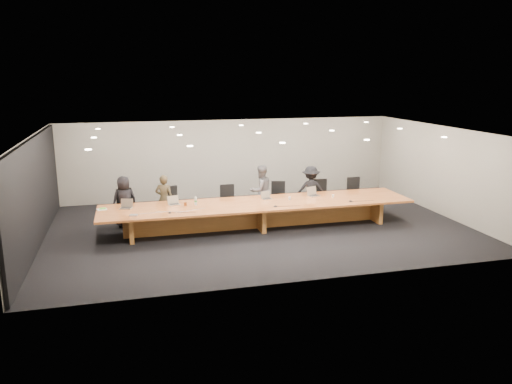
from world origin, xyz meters
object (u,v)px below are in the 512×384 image
conference_table (259,210)px  chair_far_left (127,207)px  chair_left (173,204)px  laptop_a (126,204)px  chair_right (322,196)px  chair_mid_right (278,198)px  person_a (124,201)px  paper_cup_near (290,198)px  av_box (134,215)px  paper_cup_far (333,196)px  mic_left (170,213)px  water_bottle (196,201)px  chair_far_right (356,193)px  chair_mid_left (229,202)px  laptop_d (267,195)px  person_b (164,199)px  person_d (311,190)px  mic_right (351,201)px  mic_center (276,206)px  laptop_b (174,200)px  person_c (261,191)px  amber_mug (185,204)px  laptop_e (314,192)px

conference_table → chair_far_left: bearing=161.0°
chair_left → laptop_a: size_ratio=3.27×
laptop_a → chair_right: bearing=25.6°
chair_mid_right → person_a: bearing=-162.1°
paper_cup_near → av_box: (-4.50, -0.60, -0.03)m
paper_cup_far → mic_left: 4.95m
water_bottle → chair_mid_right: bearing=21.0°
chair_far_right → mic_left: chair_far_right is taller
conference_table → chair_mid_left: bearing=118.4°
chair_mid_right → laptop_d: 1.14m
person_b → laptop_d: bearing=-177.3°
chair_mid_left → person_d: bearing=-3.1°
conference_table → mic_left: size_ratio=86.30×
chair_right → mic_right: chair_right is taller
mic_center → mic_right: size_ratio=1.00×
person_d → laptop_a: 5.80m
conference_table → chair_far_left: size_ratio=8.28×
laptop_a → paper_cup_far: laptop_a is taller
water_bottle → av_box: bearing=-157.8°
person_a → person_d: person_d is taller
person_d → mic_right: bearing=122.9°
mic_left → mic_right: size_ratio=0.79×
chair_far_left → mic_left: size_ratio=10.43×
chair_far_right → av_box: bearing=-169.4°
person_b → conference_table: bearing=173.7°
mic_left → chair_mid_right: bearing=26.0°
mic_left → person_b: bearing=90.5°
chair_right → mic_left: 5.27m
av_box → water_bottle: bearing=36.4°
laptop_b → mic_right: 5.10m
laptop_d → mic_right: size_ratio=2.17×
person_c → paper_cup_near: size_ratio=17.57×
person_c → amber_mug: 2.71m
conference_table → laptop_a: (-3.72, 0.30, 0.36)m
laptop_d → mic_left: size_ratio=2.76×
paper_cup_near → mic_left: (-3.56, -0.56, -0.03)m
chair_far_right → amber_mug: (-5.73, -1.00, 0.27)m
paper_cup_near → av_box: bearing=-172.4°
person_c → mic_center: person_c is taller
laptop_e → paper_cup_near: (-0.87, -0.28, -0.10)m
person_b → laptop_e: 4.53m
person_d → amber_mug: (-4.11, -0.94, 0.04)m
chair_far_left → av_box: (0.18, -1.78, 0.22)m
chair_mid_right → paper_cup_near: (-0.01, -1.18, 0.27)m
chair_right → person_a: (-6.17, 0.02, 0.21)m
chair_far_right → person_d: bearing=179.6°
chair_far_left → person_d: size_ratio=0.71×
person_c → laptop_e: size_ratio=4.50×
laptop_a → laptop_d: laptop_a is taller
chair_mid_left → amber_mug: 1.78m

